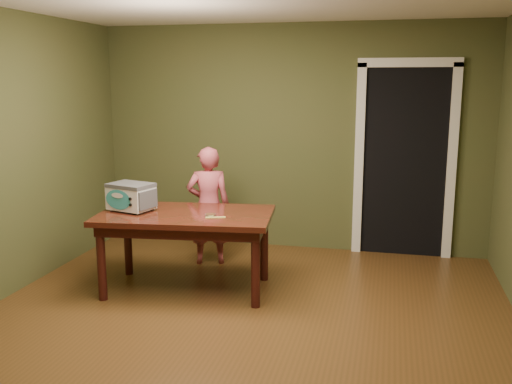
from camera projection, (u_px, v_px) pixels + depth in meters
floor at (233, 335)px, 4.48m from camera, size 5.00×5.00×0.00m
room_shell at (232, 117)px, 4.15m from camera, size 4.52×5.02×2.61m
doorway at (404, 159)px, 6.64m from camera, size 1.10×0.66×2.25m
dining_table at (186, 223)px, 5.33m from camera, size 1.69×1.07×0.75m
toy_oven at (131, 196)px, 5.38m from camera, size 0.48×0.38×0.26m
baking_pan at (210, 215)px, 5.18m from camera, size 0.10×0.10×0.02m
spatula at (215, 217)px, 5.12m from camera, size 0.18×0.08×0.01m
child at (209, 206)px, 6.12m from camera, size 0.54×0.44×1.28m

